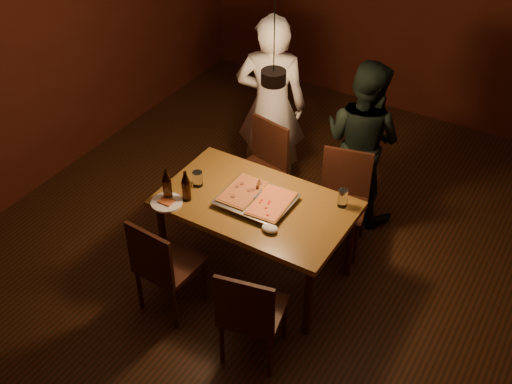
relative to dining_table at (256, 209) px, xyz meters
The scene contains 19 objects.
room_shell 0.75m from the dining_table, 82.90° to the left, with size 6.00×6.00×6.00m.
dining_table is the anchor object (origin of this frame).
chair_far_left 0.89m from the dining_table, 117.37° to the left, with size 0.50×0.50×0.49m.
chair_far_right 0.86m from the dining_table, 59.76° to the left, with size 0.51×0.51×0.49m.
chair_near_left 0.84m from the dining_table, 117.36° to the right, with size 0.45×0.45×0.49m.
chair_near_right 0.92m from the dining_table, 61.59° to the right, with size 0.50×0.50×0.49m.
pizza_tray 0.10m from the dining_table, 49.09° to the right, with size 0.55×0.45×0.05m, color silver.
pizza_meat 0.18m from the dining_table, behind, with size 0.26×0.40×0.02m, color maroon.
pizza_cheese 0.19m from the dining_table, ahead, with size 0.26×0.42×0.02m, color gold.
spatula 0.14m from the dining_table, 108.98° to the left, with size 0.09×0.24×0.04m, color silver, non-canonical shape.
beer_bottle_a 0.72m from the dining_table, 152.93° to the right, with size 0.07×0.07×0.27m.
beer_bottle_b 0.58m from the dining_table, 152.49° to the right, with size 0.07×0.07×0.27m.
water_glass_left 0.53m from the dining_table, behind, with size 0.08×0.08×0.13m, color silver.
water_glass_right 0.68m from the dining_table, 27.36° to the left, with size 0.07×0.07×0.15m, color silver.
plate_slice 0.70m from the dining_table, 147.65° to the right, with size 0.25×0.25×0.03m.
napkin 0.37m from the dining_table, 42.14° to the right, with size 0.13×0.10×0.05m, color white.
diner_white 1.26m from the dining_table, 114.72° to the left, with size 0.65×0.42×1.77m, color white.
diner_dark 1.27m from the dining_table, 73.32° to the left, with size 0.74×0.58×1.53m, color black.
pendant_lamp 1.10m from the dining_table, 82.90° to the left, with size 0.18×0.18×1.10m.
Camera 1 is at (1.99, -3.53, 3.87)m, focal length 45.00 mm.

